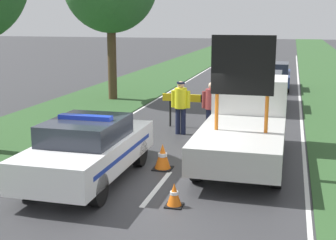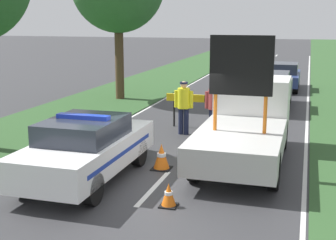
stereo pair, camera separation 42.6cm
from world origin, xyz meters
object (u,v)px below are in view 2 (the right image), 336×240
object	(u,v)px
police_officer	(184,103)
pedestrian_civilian	(214,104)
police_car	(87,148)
traffic_cone_centre_front	(169,195)
work_truck	(247,122)
traffic_cone_near_police	(161,157)
queued_car_suv_grey	(270,89)
road_barrier	(205,101)
queued_car_hatch_blue	(282,76)

from	to	relation	value
police_officer	pedestrian_civilian	world-z (taller)	police_officer
police_car	traffic_cone_centre_front	bearing A→B (deg)	-24.43
work_truck	traffic_cone_near_police	xyz separation A→B (m)	(-1.95, -1.57, -0.71)
pedestrian_civilian	queued_car_suv_grey	world-z (taller)	pedestrian_civilian
pedestrian_civilian	traffic_cone_centre_front	size ratio (longest dim) A/B	3.54
work_truck	queued_car_suv_grey	distance (m)	7.70
work_truck	pedestrian_civilian	world-z (taller)	work_truck
work_truck	pedestrian_civilian	distance (m)	2.67
police_officer	pedestrian_civilian	distance (m)	1.01
work_truck	traffic_cone_near_police	distance (m)	2.60
police_officer	traffic_cone_near_police	distance (m)	3.82
work_truck	pedestrian_civilian	bearing A→B (deg)	-60.90
traffic_cone_near_police	pedestrian_civilian	bearing A→B (deg)	81.26
work_truck	road_barrier	distance (m)	3.72
queued_car_suv_grey	traffic_cone_centre_front	bearing A→B (deg)	84.74
police_car	police_officer	size ratio (longest dim) A/B	2.56
police_car	traffic_cone_near_police	size ratio (longest dim) A/B	6.84
police_car	police_officer	xyz separation A→B (m)	(1.05, 5.00, 0.27)
traffic_cone_centre_front	traffic_cone_near_police	bearing A→B (deg)	110.91
police_car	queued_car_suv_grey	world-z (taller)	police_car
police_car	traffic_cone_centre_front	size ratio (longest dim) A/B	9.15
work_truck	traffic_cone_centre_front	distance (m)	4.08
road_barrier	police_officer	xyz separation A→B (m)	(-0.48, -1.05, 0.09)
work_truck	traffic_cone_near_police	bearing A→B (deg)	37.72
work_truck	queued_car_hatch_blue	bearing A→B (deg)	-92.03
queued_car_hatch_blue	traffic_cone_near_police	bearing A→B (deg)	81.87
pedestrian_civilian	traffic_cone_near_police	distance (m)	3.99
pedestrian_civilian	queued_car_suv_grey	distance (m)	5.56
road_barrier	queued_car_suv_grey	size ratio (longest dim) A/B	0.63
police_car	traffic_cone_centre_front	distance (m)	2.60
road_barrier	police_officer	bearing A→B (deg)	-120.24
pedestrian_civilian	police_car	bearing A→B (deg)	-124.93
police_officer	work_truck	bearing A→B (deg)	142.80
traffic_cone_centre_front	police_car	bearing A→B (deg)	156.59
road_barrier	police_officer	distance (m)	1.16
police_car	police_officer	bearing A→B (deg)	77.10
work_truck	queued_car_suv_grey	bearing A→B (deg)	-91.12
police_car	queued_car_suv_grey	distance (m)	11.08
work_truck	police_officer	size ratio (longest dim) A/B	3.09
traffic_cone_near_police	queued_car_suv_grey	bearing A→B (deg)	78.20
road_barrier	police_car	bearing A→B (deg)	-109.97
pedestrian_civilian	queued_car_hatch_blue	size ratio (longest dim) A/B	0.42
police_car	road_barrier	bearing A→B (deg)	74.80
traffic_cone_centre_front	road_barrier	bearing A→B (deg)	96.46
traffic_cone_near_police	queued_car_hatch_blue	distance (m)	15.17
queued_car_suv_grey	queued_car_hatch_blue	world-z (taller)	queued_car_suv_grey
traffic_cone_near_police	queued_car_suv_grey	distance (m)	9.48
road_barrier	police_officer	world-z (taller)	police_officer
road_barrier	queued_car_hatch_blue	size ratio (longest dim) A/B	0.65
queued_car_hatch_blue	work_truck	bearing A→B (deg)	89.15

